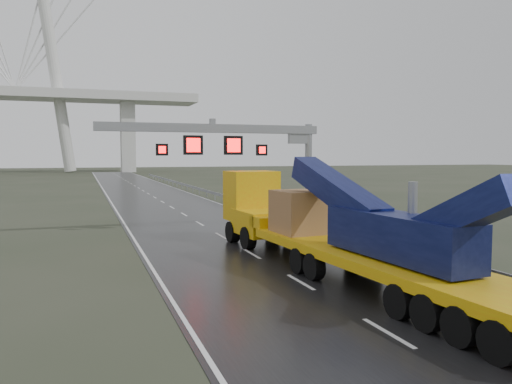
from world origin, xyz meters
name	(u,v)px	position (x,y,z in m)	size (l,w,h in m)	color
ground	(352,313)	(0.00, 0.00, 0.00)	(400.00, 400.00, 0.00)	#2D3424
road	(162,202)	(0.00, 40.00, 0.01)	(11.00, 200.00, 0.02)	black
guardrail	(245,202)	(6.10, 30.00, 0.70)	(0.20, 140.00, 1.40)	gray
sign_gantry	(243,147)	(2.10, 17.99, 5.61)	(14.90, 1.20, 7.42)	silver
heavy_haul_truck	(317,224)	(1.91, 6.49, 1.93)	(4.62, 21.38, 4.98)	gold
exit_sign_pair	(353,208)	(9.00, 15.35, 1.51)	(1.26, 0.12, 2.16)	gray
striped_barrier	(293,219)	(6.00, 18.54, 0.50)	(0.59, 0.32, 0.99)	red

